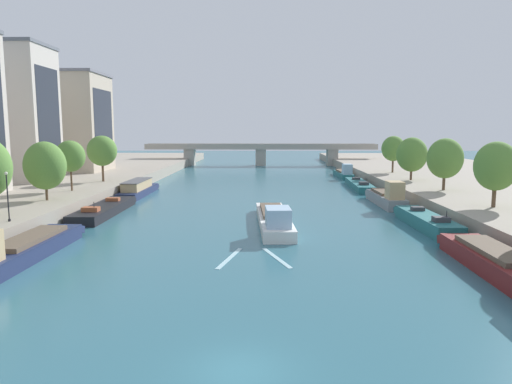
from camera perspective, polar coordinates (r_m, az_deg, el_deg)
name	(u,v)px	position (r m, az deg, el deg)	size (l,w,h in m)	color
ground_plane	(238,372)	(20.47, -2.16, -21.12)	(400.00, 400.00, 0.00)	#2D6070
quay_left	(22,186)	(83.01, -26.72, 0.70)	(36.00, 170.00, 1.95)	gray
quay_right	(498,187)	(82.05, 27.52, 0.58)	(36.00, 170.00, 1.95)	gray
barge_midriver	(274,218)	(47.69, 2.22, -3.23)	(3.88, 17.40, 2.78)	silver
wake_behind_barge	(253,258)	(36.31, -0.37, -8.06)	(5.59, 6.05, 0.03)	#A0CCD6
moored_boat_left_near	(15,251)	(38.91, -27.37, -6.38)	(3.28, 16.74, 3.33)	#1E284C
moored_boat_left_second	(105,209)	(57.54, -18.01, -2.01)	(3.31, 15.93, 2.17)	black
moored_boat_left_midway	(138,189)	(72.44, -14.21, 0.39)	(2.94, 14.80, 2.34)	#1E284C
moored_boat_right_near	(508,265)	(35.27, 28.45, -7.91)	(3.28, 16.19, 3.01)	maroon
moored_boat_right_lone	(426,221)	(50.17, 20.07, -3.33)	(3.00, 13.29, 2.42)	#23666B
moored_boat_right_second	(386,197)	(63.33, 15.67, -0.61)	(2.70, 12.63, 3.52)	gray
moored_boat_right_midway	(359,185)	(80.67, 12.49, 0.87)	(3.31, 16.66, 2.19)	#23666B
moored_boat_right_downstream	(344,173)	(97.83, 10.69, 2.27)	(2.46, 13.13, 3.05)	#23666B
tree_left_second	(45,166)	(57.12, -24.41, 2.95)	(4.54, 4.54, 6.59)	brown
tree_left_by_lamp	(70,156)	(64.81, -21.78, 4.09)	(3.75, 3.75, 6.51)	brown
tree_left_midway	(102,151)	(74.80, -18.33, 4.80)	(4.46, 4.46, 6.98)	brown
tree_right_end_of_row	(496,166)	(53.16, 27.30, 2.82)	(4.27, 4.27, 6.71)	brown
tree_right_nearest	(445,158)	(65.53, 22.12, 3.82)	(4.58, 4.58, 6.78)	brown
tree_right_distant	(412,155)	(77.09, 18.53, 4.36)	(4.74, 4.74, 6.69)	brown
tree_right_by_lamp	(393,149)	(89.58, 16.46, 5.11)	(4.28, 4.28, 6.72)	brown
lamppost_left_bank	(8,194)	(45.41, -28.12, -0.24)	(0.28, 0.28, 4.32)	black
building_left_corner	(15,113)	(81.05, -27.43, 8.57)	(10.84, 9.42, 20.73)	#BCB2A8
building_left_middle	(65,122)	(97.14, -22.35, 7.92)	(15.36, 12.68, 18.58)	#B2A38E
bridge_far	(261,152)	(128.65, 0.59, 4.98)	(63.26, 4.40, 5.96)	#9E998E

